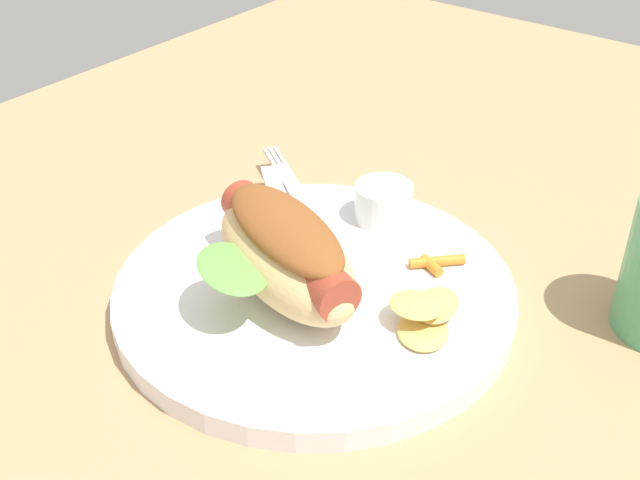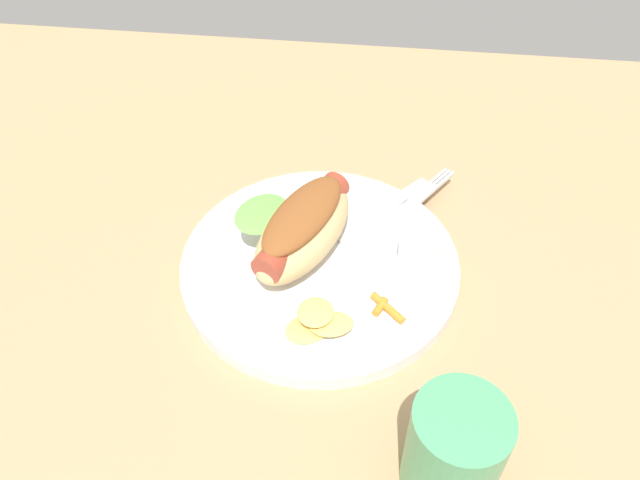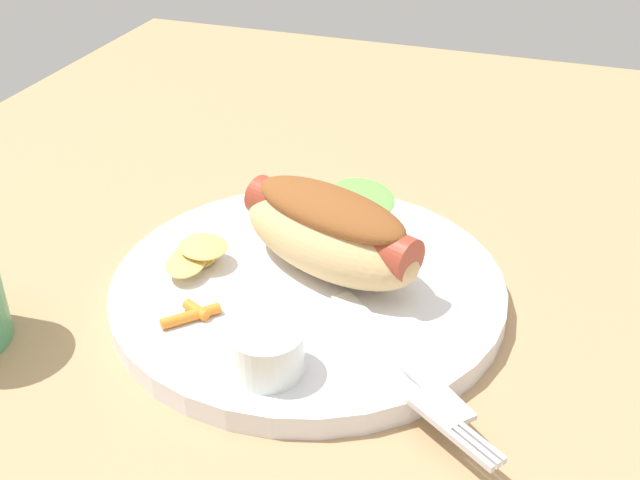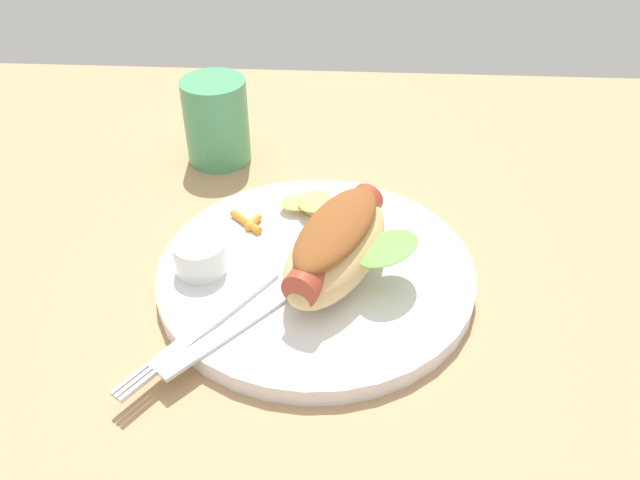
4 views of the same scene
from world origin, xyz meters
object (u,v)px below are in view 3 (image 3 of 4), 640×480
carrot_garnish (193,314)px  chips_pile (195,254)px  hot_dog (327,229)px  sauce_ramekin (261,350)px  fork (388,375)px  knife (397,352)px  plate (308,289)px

carrot_garnish → chips_pile: bearing=24.9°
carrot_garnish → hot_dog: bearing=-36.3°
sauce_ramekin → fork: sauce_ramekin is taller
fork → knife: (2.20, 0.03, -0.02)cm
carrot_garnish → fork: bearing=-95.9°
knife → carrot_garnish: bearing=-135.1°
knife → carrot_garnish: size_ratio=4.03×
plate → knife: knife is taller
fork → chips_pile: bearing=-170.0°
sauce_ramekin → carrot_garnish: sauce_ramekin is taller
plate → hot_dog: (1.81, -0.72, 4.00)cm
hot_dog → chips_pile: 9.59cm
hot_dog → fork: 12.50cm
knife → carrot_garnish: (-0.82, 13.31, 0.19)cm
sauce_ramekin → fork: size_ratio=0.30×
plate → sauce_ramekin: bearing=-176.5°
hot_dog → knife: bearing=-25.0°
fork → knife: bearing=125.0°
hot_dog → fork: (-9.81, -7.14, -3.00)cm
knife → hot_dog: bearing=174.4°
hot_dog → chips_pile: size_ratio=2.28×
sauce_ramekin → chips_pile: 12.53cm
knife → chips_pile: (5.01, 16.02, 0.64)cm
sauce_ramekin → fork: bearing=-76.8°
sauce_ramekin → chips_pile: size_ratio=0.64×
knife → chips_pile: 16.80cm
hot_dog → carrot_garnish: (-8.43, 6.20, -2.84)cm
hot_dog → knife: 10.84cm
carrot_garnish → plate: bearing=-39.6°
plate → fork: fork is taller
carrot_garnish → knife: bearing=-86.5°
knife → sauce_ramekin: bearing=-110.3°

